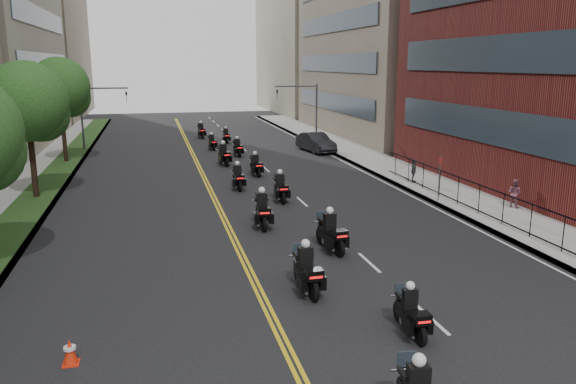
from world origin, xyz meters
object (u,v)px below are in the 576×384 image
Objects in this scene: motorcycle_8 at (224,156)px; motorcycle_11 at (226,136)px; motorcycle_9 at (237,148)px; parked_sedan at (316,142)px; motorcycle_12 at (201,131)px; motorcycle_1 at (411,314)px; motorcycle_7 at (256,166)px; pedestrian_b at (515,193)px; motorcycle_3 at (331,234)px; traffic_cone at (70,352)px; motorcycle_10 at (212,143)px; motorcycle_4 at (262,211)px; pedestrian_c at (414,171)px; motorcycle_6 at (238,178)px; motorcycle_5 at (280,189)px; motorcycle_2 at (307,272)px.

motorcycle_11 is (1.74, 11.95, -0.10)m from motorcycle_8.
parked_sedan is at bearing 2.79° from motorcycle_9.
motorcycle_1 is at bearing -92.00° from motorcycle_12.
pedestrian_b is at bearing -50.99° from motorcycle_7.
motorcycle_3 is 20.81m from motorcycle_8.
motorcycle_11 is at bearing -69.12° from motorcycle_12.
motorcycle_7 is 24.82m from traffic_cone.
motorcycle_10 is at bearing 86.20° from motorcycle_3.
motorcycle_8 is at bearing 93.62° from motorcycle_4.
pedestrian_b is 1.03× the size of pedestrian_c.
motorcycle_3 is 1.70× the size of pedestrian_c.
motorcycle_4 is 32.83m from motorcycle_12.
motorcycle_1 is 0.90× the size of motorcycle_6.
motorcycle_4 reaches higher than motorcycle_8.
pedestrian_b reaches higher than motorcycle_11.
motorcycle_12 is at bearing 91.02° from motorcycle_7.
motorcycle_7 is at bearing -89.37° from motorcycle_12.
pedestrian_c is (10.97, -1.31, 0.20)m from motorcycle_6.
motorcycle_10 is at bearing 96.62° from motorcycle_5.
motorcycle_1 is 0.85× the size of motorcycle_3.
motorcycle_6 is (-1.95, 12.34, -0.04)m from motorcycle_3.
motorcycle_2 is at bearing 170.74° from pedestrian_c.
parked_sedan reaches higher than traffic_cone.
motorcycle_9 is at bearing 82.91° from motorcycle_3.
motorcycle_6 is at bearing -102.40° from motorcycle_9.
motorcycle_8 reaches higher than motorcycle_6.
motorcycle_6 is (0.10, 8.27, -0.07)m from motorcycle_4.
motorcycle_1 is 0.85× the size of motorcycle_2.
motorcycle_1 is 3.05× the size of traffic_cone.
motorcycle_4 is at bearing 65.92° from pedestrian_b.
pedestrian_c is (-2.30, 7.00, -0.02)m from pedestrian_b.
motorcycle_9 reaches higher than pedestrian_b.
motorcycle_3 is 1.17× the size of motorcycle_10.
motorcycle_3 is 1.03× the size of motorcycle_5.
pedestrian_c is at bearing -49.83° from motorcycle_8.
motorcycle_5 is at bearing 59.88° from traffic_cone.
motorcycle_7 is 1.55× the size of pedestrian_c.
motorcycle_3 is 1.09× the size of motorcycle_9.
parked_sedan is 21.82m from pedestrian_b.
motorcycle_7 reaches higher than pedestrian_b.
pedestrian_c is at bearing 36.81° from motorcycle_4.
motorcycle_4 is at bearing -94.62° from motorcycle_12.
motorcycle_10 is (0.26, 24.56, -0.13)m from motorcycle_4.
motorcycle_7 is at bearing 83.11° from motorcycle_3.
pedestrian_c is at bearing -59.89° from motorcycle_9.
motorcycle_4 is 1.02× the size of motorcycle_8.
motorcycle_6 is at bearing -119.08° from motorcycle_7.
motorcycle_10 is at bearing 89.31° from motorcycle_6.
parked_sedan is (6.86, 32.81, 0.21)m from motorcycle_1.
motorcycle_5 is at bearing -62.84° from motorcycle_6.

